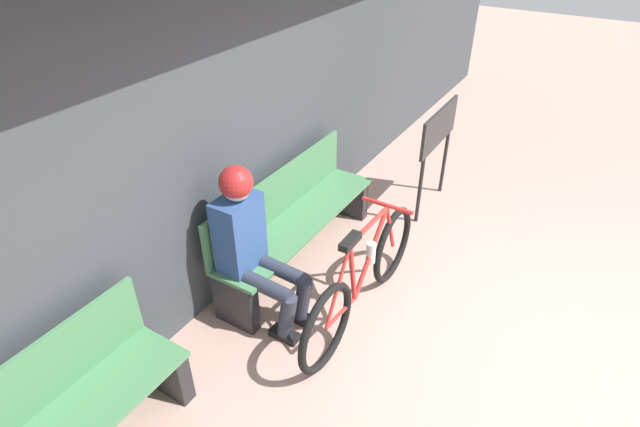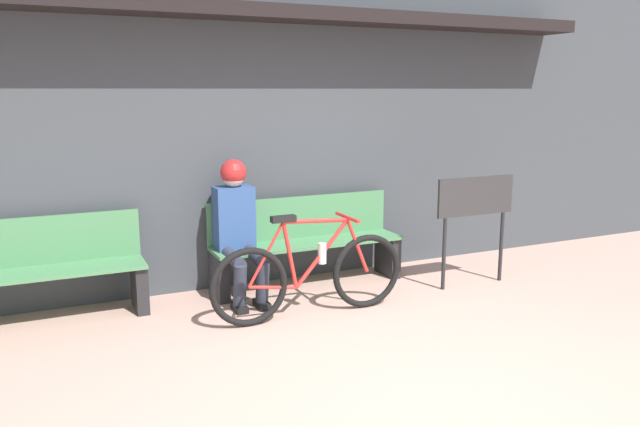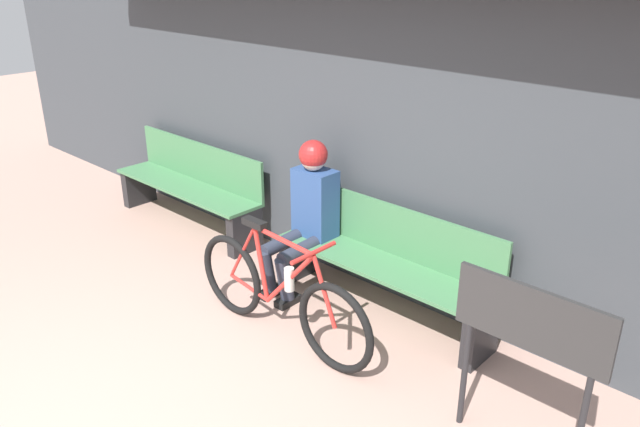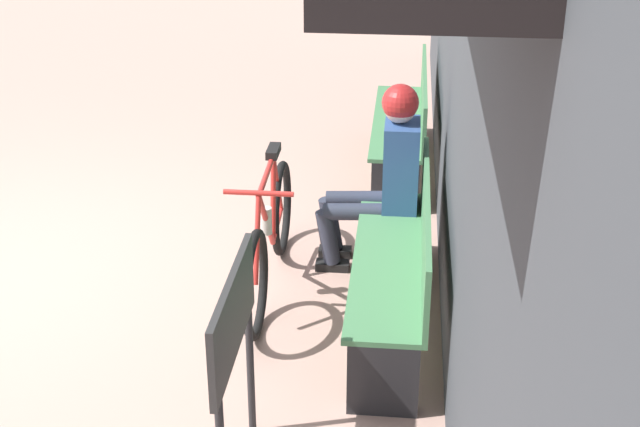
{
  "view_description": "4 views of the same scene",
  "coord_description": "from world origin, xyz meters",
  "px_view_note": "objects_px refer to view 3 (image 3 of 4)",
  "views": [
    {
      "loc": [
        -2.58,
        0.42,
        2.75
      ],
      "look_at": [
        -0.14,
        1.9,
        0.87
      ],
      "focal_mm": 28.0,
      "sensor_mm": 36.0,
      "label": 1
    },
    {
      "loc": [
        -2.03,
        -2.89,
        1.84
      ],
      "look_at": [
        0.15,
        1.83,
        0.81
      ],
      "focal_mm": 35.0,
      "sensor_mm": 36.0,
      "label": 2
    },
    {
      "loc": [
        2.76,
        -1.01,
        2.6
      ],
      "look_at": [
        -0.01,
        1.96,
        0.88
      ],
      "focal_mm": 35.0,
      "sensor_mm": 36.0,
      "label": 3
    },
    {
      "loc": [
        4.82,
        2.4,
        2.8
      ],
      "look_at": [
        0.05,
        1.91,
        0.59
      ],
      "focal_mm": 50.0,
      "sensor_mm": 36.0,
      "label": 4
    }
  ],
  "objects_px": {
    "park_bench_near": "(385,265)",
    "person_seated": "(307,207)",
    "bicycle": "(279,296)",
    "signboard": "(529,333)",
    "park_bench_far": "(190,187)"
  },
  "relations": [
    {
      "from": "park_bench_near",
      "to": "bicycle",
      "type": "xyz_separation_m",
      "value": [
        -0.31,
        -0.81,
        -0.05
      ]
    },
    {
      "from": "park_bench_near",
      "to": "person_seated",
      "type": "bearing_deg",
      "value": -170.71
    },
    {
      "from": "park_bench_near",
      "to": "person_seated",
      "type": "height_order",
      "value": "person_seated"
    },
    {
      "from": "park_bench_near",
      "to": "signboard",
      "type": "distance_m",
      "value": 1.64
    },
    {
      "from": "park_bench_far",
      "to": "signboard",
      "type": "height_order",
      "value": "signboard"
    },
    {
      "from": "bicycle",
      "to": "park_bench_far",
      "type": "relative_size",
      "value": 0.9
    },
    {
      "from": "bicycle",
      "to": "park_bench_near",
      "type": "bearing_deg",
      "value": 68.93
    },
    {
      "from": "signboard",
      "to": "person_seated",
      "type": "bearing_deg",
      "value": 165.25
    },
    {
      "from": "park_bench_far",
      "to": "bicycle",
      "type": "bearing_deg",
      "value": -20.68
    },
    {
      "from": "bicycle",
      "to": "signboard",
      "type": "relative_size",
      "value": 1.62
    },
    {
      "from": "person_seated",
      "to": "signboard",
      "type": "xyz_separation_m",
      "value": [
        2.15,
        -0.57,
        0.07
      ]
    },
    {
      "from": "person_seated",
      "to": "signboard",
      "type": "distance_m",
      "value": 2.22
    },
    {
      "from": "park_bench_near",
      "to": "signboard",
      "type": "xyz_separation_m",
      "value": [
        1.44,
        -0.68,
        0.38
      ]
    },
    {
      "from": "bicycle",
      "to": "person_seated",
      "type": "distance_m",
      "value": 0.87
    },
    {
      "from": "bicycle",
      "to": "park_bench_far",
      "type": "height_order",
      "value": "bicycle"
    }
  ]
}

